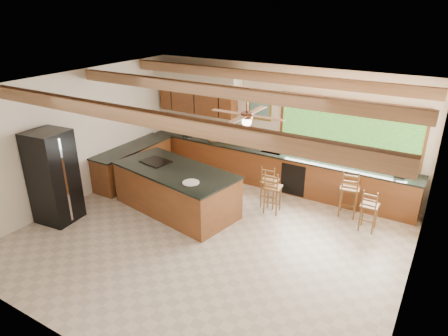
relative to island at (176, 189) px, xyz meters
The scene contains 9 objects.
ground 1.52m from the island, 24.76° to the right, with size 7.20×7.20×0.00m, color beige.
room_shell 2.06m from the island, ahead, with size 7.27×6.54×3.02m.
counter_run 1.98m from the island, 75.88° to the left, with size 7.12×3.10×1.24m.
island is the anchor object (origin of this frame).
refrigerator 2.59m from the island, 139.14° to the right, with size 0.85×0.83×2.00m.
bar_stool_a 2.14m from the island, 26.28° to the left, with size 0.40×0.40×1.01m.
bar_stool_b 2.09m from the island, 34.17° to the left, with size 0.41×0.41×1.03m.
bar_stool_c 4.12m from the island, 17.75° to the left, with size 0.34×0.34×0.94m.
bar_stool_d 3.79m from the island, 25.87° to the left, with size 0.45×0.45×1.11m.
Camera 1 is at (3.76, -5.76, 4.41)m, focal length 32.00 mm.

